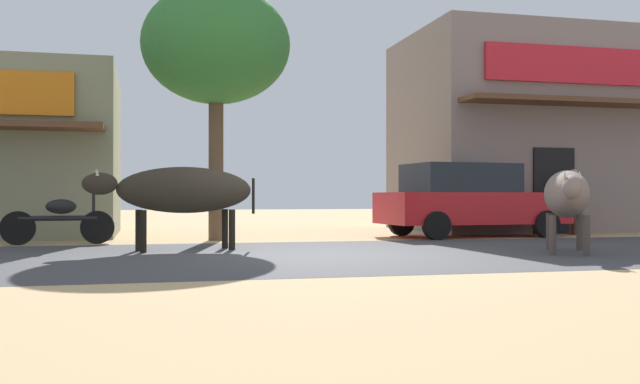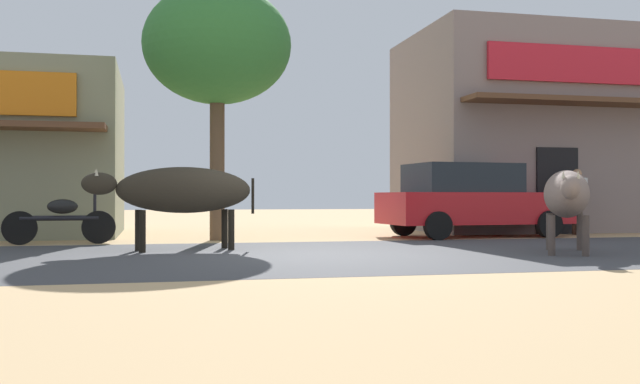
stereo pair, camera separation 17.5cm
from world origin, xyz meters
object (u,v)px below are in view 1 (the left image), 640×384
(cow_near_brown, at_px, (182,191))
(parked_motorcycle, at_px, (60,219))
(roadside_tree, at_px, (216,46))
(parked_hatchback_car, at_px, (468,199))
(cow_far_dark, at_px, (567,195))
(pedestrian_by_shop, at_px, (574,196))

(cow_near_brown, bearing_deg, parked_motorcycle, 135.59)
(roadside_tree, bearing_deg, parked_motorcycle, -168.88)
(roadside_tree, height_order, parked_hatchback_car, roadside_tree)
(parked_motorcycle, bearing_deg, parked_hatchback_car, 3.83)
(parked_hatchback_car, relative_size, parked_motorcycle, 2.08)
(parked_hatchback_car, xyz_separation_m, cow_far_dark, (-0.51, -4.67, 0.09))
(roadside_tree, xyz_separation_m, pedestrian_by_shop, (8.49, 0.19, -3.12))
(parked_motorcycle, xyz_separation_m, cow_near_brown, (2.16, -2.12, 0.53))
(cow_far_dark, bearing_deg, pedestrian_by_shop, 55.57)
(parked_hatchback_car, bearing_deg, cow_near_brown, -157.45)
(roadside_tree, xyz_separation_m, cow_near_brown, (-0.83, -2.71, -3.03))
(parked_motorcycle, height_order, pedestrian_by_shop, pedestrian_by_shop)
(cow_far_dark, distance_m, pedestrian_by_shop, 5.90)
(cow_far_dark, height_order, pedestrian_by_shop, pedestrian_by_shop)
(parked_hatchback_car, bearing_deg, cow_far_dark, -96.28)
(cow_near_brown, bearing_deg, pedestrian_by_shop, 17.24)
(parked_hatchback_car, relative_size, cow_far_dark, 1.79)
(parked_motorcycle, distance_m, pedestrian_by_shop, 11.52)
(parked_motorcycle, relative_size, cow_near_brown, 0.72)
(cow_near_brown, distance_m, pedestrian_by_shop, 9.76)
(parked_hatchback_car, relative_size, cow_near_brown, 1.49)
(cow_near_brown, height_order, cow_far_dark, cow_near_brown)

